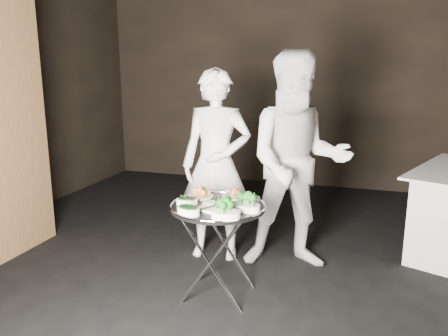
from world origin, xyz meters
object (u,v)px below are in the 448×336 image
(tray_stand, at_px, (218,247))
(waiter_right, at_px, (298,162))
(serving_tray, at_px, (218,207))
(waiter_left, at_px, (216,165))

(tray_stand, relative_size, waiter_right, 0.38)
(serving_tray, height_order, waiter_right, waiter_right)
(tray_stand, distance_m, waiter_left, 0.87)
(waiter_left, bearing_deg, serving_tray, -76.95)
(serving_tray, bearing_deg, waiter_right, 57.19)
(tray_stand, relative_size, serving_tray, 1.00)
(tray_stand, bearing_deg, waiter_right, 57.19)
(tray_stand, height_order, waiter_left, waiter_left)
(tray_stand, relative_size, waiter_left, 0.41)
(serving_tray, xyz_separation_m, waiter_left, (-0.25, 0.71, 0.14))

